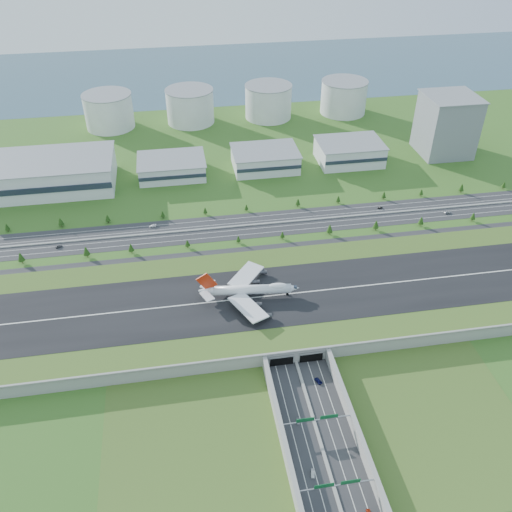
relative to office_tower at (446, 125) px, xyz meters
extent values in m
plane|color=#3D5B1C|center=(-200.00, -195.00, -27.50)|extent=(1200.00, 1200.00, 0.00)
cube|color=gray|center=(-200.00, -195.00, -23.50)|extent=(520.00, 100.00, 8.00)
cube|color=#334D1A|center=(-200.00, -195.00, -19.42)|extent=(520.00, 100.00, 0.16)
cube|color=black|center=(-200.00, -195.00, -19.28)|extent=(520.00, 58.00, 0.12)
cube|color=silver|center=(-200.00, -195.00, -19.20)|extent=(520.00, 0.90, 0.02)
cube|color=gray|center=(-200.00, -244.40, -18.90)|extent=(520.00, 1.20, 1.20)
cube|color=#28282B|center=(-200.00, -305.00, -27.44)|extent=(34.00, 120.00, 0.12)
cube|color=gray|center=(-200.00, -305.00, -27.05)|extent=(1.60, 120.00, 0.90)
cube|color=gray|center=(-218.20, -295.00, -23.50)|extent=(2.40, 100.00, 8.00)
cube|color=gray|center=(-181.80, -295.00, -23.50)|extent=(2.40, 100.00, 8.00)
cube|color=black|center=(-208.50, -245.20, -24.30)|extent=(13.00, 1.20, 6.00)
cube|color=black|center=(-191.50, -245.20, -24.30)|extent=(13.00, 1.20, 6.00)
cylinder|color=gray|center=(-219.00, -290.00, -24.00)|extent=(0.70, 0.70, 7.00)
cylinder|color=gray|center=(-181.00, -290.00, -24.00)|extent=(0.70, 0.70, 7.00)
cube|color=gray|center=(-200.00, -290.00, -20.30)|extent=(38.00, 0.50, 0.50)
cube|color=#0C4C23|center=(-206.00, -290.10, -18.90)|extent=(9.00, 0.30, 2.40)
cube|color=#0C4C23|center=(-194.00, -290.10, -18.90)|extent=(9.00, 0.30, 2.40)
cylinder|color=gray|center=(-219.00, -325.00, -24.00)|extent=(0.70, 0.70, 7.00)
cylinder|color=gray|center=(-181.00, -325.00, -24.00)|extent=(0.70, 0.70, 7.00)
cube|color=gray|center=(-200.00, -325.00, -20.30)|extent=(38.00, 0.50, 0.50)
cube|color=#0C4C23|center=(-206.00, -325.10, -18.90)|extent=(9.00, 0.30, 2.40)
cube|color=#0C4C23|center=(-194.00, -325.10, -18.90)|extent=(9.00, 0.30, 2.40)
cube|color=#28282B|center=(-200.00, -100.00, -27.44)|extent=(560.00, 36.00, 0.12)
cylinder|color=#3D2819|center=(-369.78, -122.00, -25.97)|extent=(0.50, 0.50, 3.05)
cone|color=#1A320D|center=(-369.78, -122.00, -22.07)|extent=(4.75, 4.75, 6.11)
cylinder|color=#3D2819|center=(-325.18, -122.00, -25.98)|extent=(0.50, 0.50, 3.04)
cone|color=#1A320D|center=(-325.18, -122.00, -22.10)|extent=(4.73, 4.73, 6.08)
cylinder|color=#3D2819|center=(-294.00, -122.00, -26.14)|extent=(0.50, 0.50, 2.71)
cone|color=#1A320D|center=(-294.00, -122.00, -22.67)|extent=(4.22, 4.22, 5.43)
cylinder|color=#3D2819|center=(-253.47, -122.00, -26.32)|extent=(0.50, 0.50, 2.35)
cone|color=#1A320D|center=(-253.47, -122.00, -23.32)|extent=(3.66, 3.66, 4.70)
cylinder|color=#3D2819|center=(-215.95, -122.00, -26.44)|extent=(0.50, 0.50, 2.11)
cone|color=#1A320D|center=(-215.95, -122.00, -23.74)|extent=(3.29, 3.29, 4.22)
cylinder|color=#3D2819|center=(-182.74, -122.00, -26.39)|extent=(0.50, 0.50, 2.22)
cone|color=#1A320D|center=(-182.74, -122.00, -23.56)|extent=(3.45, 3.45, 4.44)
cylinder|color=#3D2819|center=(-146.32, -122.00, -25.99)|extent=(0.50, 0.50, 3.03)
cone|color=#1A320D|center=(-146.32, -122.00, -22.11)|extent=(4.71, 4.71, 6.06)
cylinder|color=#3D2819|center=(-109.77, -122.00, -26.03)|extent=(0.50, 0.50, 2.95)
cone|color=#1A320D|center=(-109.77, -122.00, -22.26)|extent=(4.59, 4.59, 5.90)
cylinder|color=#3D2819|center=(-73.31, -122.00, -26.08)|extent=(0.50, 0.50, 2.83)
cone|color=#1A320D|center=(-73.31, -122.00, -22.46)|extent=(4.41, 4.41, 5.67)
cylinder|color=#3D2819|center=(-30.20, -122.00, -26.19)|extent=(0.50, 0.50, 2.62)
cone|color=#1A320D|center=(-30.20, -122.00, -22.83)|extent=(4.08, 4.08, 5.25)
cylinder|color=#3D2819|center=(-387.88, -78.00, -26.34)|extent=(0.50, 0.50, 2.32)
cone|color=#1A320D|center=(-387.88, -78.00, -23.38)|extent=(3.61, 3.61, 4.64)
cylinder|color=#3D2819|center=(-348.21, -78.00, -26.12)|extent=(0.50, 0.50, 2.76)
cone|color=#1A320D|center=(-348.21, -78.00, -22.59)|extent=(4.29, 4.29, 5.52)
cylinder|color=#3D2819|center=(-312.81, -78.00, -26.25)|extent=(0.50, 0.50, 2.50)
cone|color=#1A320D|center=(-312.81, -78.00, -23.06)|extent=(3.88, 3.88, 4.99)
cylinder|color=#3D2819|center=(-270.42, -78.00, -26.40)|extent=(0.50, 0.50, 2.21)
cone|color=#1A320D|center=(-270.42, -78.00, -23.58)|extent=(3.43, 3.43, 4.41)
cylinder|color=#3D2819|center=(-236.69, -78.00, -26.42)|extent=(0.50, 0.50, 2.16)
cone|color=#1A320D|center=(-236.69, -78.00, -23.66)|extent=(3.36, 3.36, 4.32)
cylinder|color=#3D2819|center=(-203.36, -78.00, -26.48)|extent=(0.50, 0.50, 2.03)
cone|color=#1A320D|center=(-203.36, -78.00, -23.89)|extent=(3.16, 3.16, 4.06)
cylinder|color=#3D2819|center=(-160.73, -78.00, -26.25)|extent=(0.50, 0.50, 2.50)
cone|color=#1A320D|center=(-160.73, -78.00, -23.06)|extent=(3.88, 3.88, 4.99)
cylinder|color=#3D2819|center=(-126.57, -78.00, -26.34)|extent=(0.50, 0.50, 2.33)
cone|color=#1A320D|center=(-126.57, -78.00, -23.36)|extent=(3.62, 3.62, 4.66)
cylinder|color=#3D2819|center=(-87.14, -78.00, -26.31)|extent=(0.50, 0.50, 2.38)
cone|color=#1A320D|center=(-87.14, -78.00, -23.27)|extent=(3.70, 3.70, 4.76)
cylinder|color=#3D2819|center=(-54.03, -78.00, -26.41)|extent=(0.50, 0.50, 2.19)
cone|color=#1A320D|center=(-54.03, -78.00, -23.61)|extent=(3.40, 3.40, 4.37)
cylinder|color=#3D2819|center=(-18.06, -78.00, -26.09)|extent=(0.50, 0.50, 2.81)
cone|color=#1A320D|center=(-18.06, -78.00, -22.50)|extent=(4.38, 4.38, 5.63)
cylinder|color=#3D2819|center=(21.05, -78.00, -26.29)|extent=(0.50, 0.50, 2.41)
cone|color=#1A320D|center=(21.05, -78.00, -23.21)|extent=(3.75, 3.75, 4.82)
cube|color=silver|center=(-370.00, -10.00, -15.00)|extent=(120.00, 60.00, 25.00)
cube|color=silver|center=(-260.00, -5.00, -20.00)|extent=(58.00, 42.00, 15.00)
cube|color=silver|center=(-175.00, -5.00, -19.00)|extent=(58.00, 42.00, 17.00)
cube|color=silver|center=(-95.00, -5.00, -18.00)|extent=(58.00, 42.00, 19.00)
cube|color=gray|center=(0.00, 0.00, 0.00)|extent=(46.00, 46.00, 55.00)
cylinder|color=silver|center=(-320.00, 115.00, -10.00)|extent=(50.00, 50.00, 35.00)
cylinder|color=silver|center=(-235.00, 115.00, -10.00)|extent=(50.00, 50.00, 35.00)
cylinder|color=silver|center=(-150.00, 115.00, -10.00)|extent=(50.00, 50.00, 35.00)
cylinder|color=silver|center=(-65.00, 115.00, -10.00)|extent=(50.00, 50.00, 35.00)
cube|color=#355465|center=(-200.00, 285.00, -27.47)|extent=(1200.00, 260.00, 0.06)
cylinder|color=silver|center=(-218.28, -193.24, -13.92)|extent=(51.46, 11.42, 5.84)
cone|color=silver|center=(-191.06, -196.24, -13.92)|extent=(7.90, 6.61, 5.84)
cone|color=silver|center=(-245.51, -190.23, -13.56)|extent=(9.72, 6.81, 5.84)
ellipsoid|color=silver|center=(-201.00, -195.14, -11.82)|extent=(12.88, 5.89, 3.59)
cube|color=silver|center=(-221.80, -208.46, -14.84)|extent=(22.60, 29.84, 1.44)
cube|color=silver|center=(-218.40, -177.61, -14.84)|extent=(26.31, 28.87, 1.44)
cylinder|color=#38383D|center=(-215.16, -204.60, -16.85)|extent=(5.02, 3.24, 2.74)
cylinder|color=#38383D|center=(-210.97, -215.17, -16.85)|extent=(5.02, 3.24, 2.74)
cylinder|color=#38383D|center=(-212.75, -182.82, -16.85)|extent=(5.02, 3.24, 2.74)
cylinder|color=#38383D|center=(-206.36, -173.43, -16.85)|extent=(5.02, 3.24, 2.74)
cube|color=silver|center=(-245.25, -196.23, -12.83)|extent=(9.05, 11.40, 0.55)
cube|color=silver|center=(-243.95, -184.43, -12.83)|extent=(10.36, 11.34, 0.55)
cube|color=#B3260C|center=(-244.60, -190.33, -6.62)|extent=(13.03, 2.24, 13.69)
cylinder|color=black|center=(-194.83, -195.82, -18.72)|extent=(1.73, 0.64, 1.73)
cylinder|color=black|center=(-222.23, -195.74, -18.72)|extent=(1.73, 0.64, 1.73)
cylinder|color=black|center=(-221.59, -189.93, -18.72)|extent=(1.73, 0.64, 1.73)
cylinder|color=black|center=(-227.68, -195.14, -18.72)|extent=(1.73, 0.64, 1.73)
cylinder|color=black|center=(-227.04, -189.33, -18.72)|extent=(1.73, 0.64, 1.73)
imported|color=#B5B4B9|center=(-208.00, -284.47, -26.70)|extent=(2.33, 4.23, 1.36)
imported|color=silver|center=(-207.76, -313.82, -26.62)|extent=(2.65, 4.86, 1.52)
imported|color=#0B0E39|center=(-191.27, -260.71, -26.67)|extent=(4.17, 5.64, 1.42)
imported|color=#545559|center=(-346.85, -106.33, -26.55)|extent=(5.26, 3.84, 1.66)
imported|color=black|center=(-95.29, -92.08, -26.71)|extent=(4.09, 1.50, 1.34)
imported|color=#9D9EA2|center=(-44.33, -108.40, -26.59)|extent=(5.90, 3.10, 1.58)
imported|color=white|center=(-278.59, -89.55, -26.53)|extent=(6.11, 3.15, 1.69)
camera|label=1|loc=(-256.82, -450.01, 201.70)|focal=38.00mm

